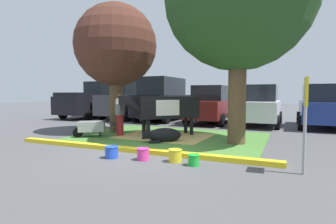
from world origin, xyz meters
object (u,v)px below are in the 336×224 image
object	(u,v)px
cow_holstein	(165,108)
suv_black	(163,99)
shade_tree_left	(116,46)
calf_lying	(163,135)
person_handler	(120,114)
bucket_yellow	(175,155)
sedan_blue	(322,107)
wheelbarrow	(91,127)
hatchback_white	(260,106)
bucket_blue	(112,152)
parking_sign	(306,106)
suv_dark_grey	(128,99)
sedan_silver	(211,105)
bucket_pink	(143,154)
bucket_green	(194,160)
pickup_truck_black	(95,101)

from	to	relation	value
cow_holstein	suv_black	xyz separation A→B (m)	(-2.62, 5.39, 0.20)
shade_tree_left	cow_holstein	xyz separation A→B (m)	(2.27, -0.17, -2.43)
calf_lying	person_handler	bearing A→B (deg)	165.76
person_handler	bucket_yellow	bearing A→B (deg)	-38.88
sedan_blue	shade_tree_left	bearing A→B (deg)	-146.61
wheelbarrow	sedan_blue	size ratio (longest dim) A/B	0.34
shade_tree_left	sedan_blue	bearing A→B (deg)	33.39
hatchback_white	calf_lying	bearing A→B (deg)	-110.33
bucket_blue	suv_black	bearing A→B (deg)	107.31
parking_sign	shade_tree_left	bearing A→B (deg)	153.05
person_handler	suv_dark_grey	world-z (taller)	suv_dark_grey
cow_holstein	sedan_blue	distance (m)	7.75
calf_lying	bucket_yellow	distance (m)	2.52
cow_holstein	sedan_silver	distance (m)	5.24
calf_lying	person_handler	xyz separation A→B (m)	(-2.01, 0.51, 0.61)
calf_lying	bucket_yellow	xyz separation A→B (m)	(1.30, -2.16, -0.08)
hatchback_white	sedan_blue	bearing A→B (deg)	3.27
bucket_pink	sedan_silver	world-z (taller)	sedan_silver
shade_tree_left	suv_black	bearing A→B (deg)	93.80
wheelbarrow	bucket_pink	world-z (taller)	wheelbarrow
cow_holstein	person_handler	xyz separation A→B (m)	(-1.53, -0.69, -0.23)
calf_lying	parking_sign	size ratio (longest dim) A/B	0.66
bucket_green	parking_sign	bearing A→B (deg)	6.38
parking_sign	suv_dark_grey	bearing A→B (deg)	137.23
person_handler	shade_tree_left	bearing A→B (deg)	130.59
parking_sign	hatchback_white	world-z (taller)	hatchback_white
suv_dark_grey	bucket_yellow	bearing A→B (deg)	-52.43
parking_sign	suv_dark_grey	distance (m)	13.05
shade_tree_left	cow_holstein	distance (m)	3.33
suv_black	hatchback_white	xyz separation A→B (m)	(5.47, -0.19, -0.29)
parking_sign	bucket_green	bearing A→B (deg)	-173.62
shade_tree_left	bucket_yellow	size ratio (longest dim) A/B	15.88
person_handler	wheelbarrow	size ratio (longest dim) A/B	1.05
person_handler	wheelbarrow	world-z (taller)	person_handler
bucket_yellow	bucket_blue	bearing A→B (deg)	-170.02
sedan_silver	hatchback_white	bearing A→B (deg)	-0.54
calf_lying	suv_black	distance (m)	7.36
sedan_silver	suv_dark_grey	bearing A→B (deg)	175.95
pickup_truck_black	suv_black	world-z (taller)	suv_black
shade_tree_left	pickup_truck_black	world-z (taller)	shade_tree_left
pickup_truck_black	sedan_silver	xyz separation A→B (m)	(8.14, -0.41, -0.13)
suv_black	sedan_silver	bearing A→B (deg)	-3.15
calf_lying	sedan_silver	size ratio (longest dim) A/B	0.28
bucket_green	hatchback_white	size ratio (longest dim) A/B	0.06
suv_dark_grey	calf_lying	bearing A→B (deg)	-50.56
cow_holstein	bucket_pink	size ratio (longest dim) A/B	8.22
bucket_green	suv_dark_grey	distance (m)	11.79
person_handler	suv_dark_grey	bearing A→B (deg)	119.69
pickup_truck_black	suv_dark_grey	world-z (taller)	suv_dark_grey
cow_holstein	suv_black	bearing A→B (deg)	115.90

